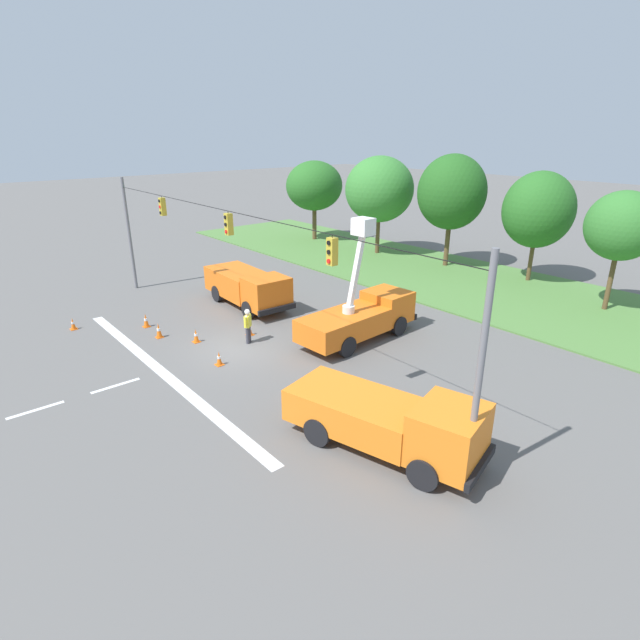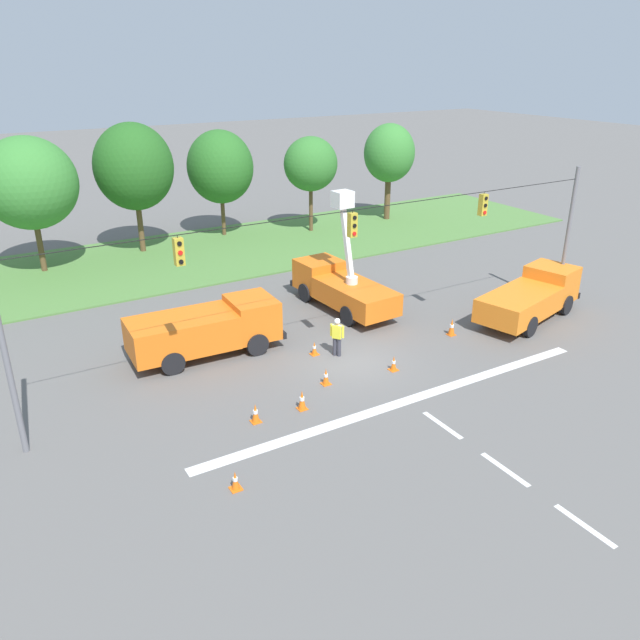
{
  "view_description": "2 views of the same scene",
  "coord_description": "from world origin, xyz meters",
  "px_view_note": "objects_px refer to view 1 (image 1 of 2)",
  "views": [
    {
      "loc": [
        19.53,
        -11.19,
        9.94
      ],
      "look_at": [
        1.86,
        3.65,
        1.13
      ],
      "focal_mm": 28.0,
      "sensor_mm": 36.0,
      "label": 1
    },
    {
      "loc": [
        -13.46,
        -19.97,
        12.19
      ],
      "look_at": [
        -1.27,
        0.54,
        2.0
      ],
      "focal_mm": 35.0,
      "sensor_mm": 36.0,
      "label": 2
    }
  ],
  "objects_px": {
    "utility_truck_support_near": "(390,420)",
    "traffic_cone_mid_left": "(146,320)",
    "tree_east": "(538,210)",
    "traffic_cone_near_bucket": "(159,330)",
    "road_worker": "(248,324)",
    "traffic_cone_lane_edge_a": "(73,324)",
    "tree_far_east": "(622,226)",
    "traffic_cone_foreground_left": "(307,383)",
    "utility_truck_support_far": "(248,286)",
    "traffic_cone_lane_edge_b": "(219,359)",
    "tree_far_west": "(314,186)",
    "traffic_cone_mid_right": "(196,336)",
    "utility_truck_bucket_lift": "(361,315)",
    "traffic_cone_foreground_right": "(250,330)",
    "tree_west": "(380,189)",
    "tree_centre": "(452,192)"
  },
  "relations": [
    {
      "from": "tree_far_west",
      "to": "traffic_cone_lane_edge_a",
      "type": "height_order",
      "value": "tree_far_west"
    },
    {
      "from": "tree_east",
      "to": "traffic_cone_mid_left",
      "type": "bearing_deg",
      "value": -110.14
    },
    {
      "from": "utility_truck_support_near",
      "to": "traffic_cone_lane_edge_a",
      "type": "height_order",
      "value": "utility_truck_support_near"
    },
    {
      "from": "traffic_cone_foreground_left",
      "to": "traffic_cone_lane_edge_b",
      "type": "bearing_deg",
      "value": -161.83
    },
    {
      "from": "tree_far_west",
      "to": "road_worker",
      "type": "relative_size",
      "value": 4.15
    },
    {
      "from": "utility_truck_support_far",
      "to": "traffic_cone_lane_edge_a",
      "type": "relative_size",
      "value": 10.38
    },
    {
      "from": "tree_far_east",
      "to": "traffic_cone_lane_edge_a",
      "type": "xyz_separation_m",
      "value": [
        -16.93,
        -24.79,
        -4.65
      ]
    },
    {
      "from": "traffic_cone_foreground_right",
      "to": "traffic_cone_lane_edge_b",
      "type": "relative_size",
      "value": 0.95
    },
    {
      "from": "tree_west",
      "to": "traffic_cone_mid_left",
      "type": "relative_size",
      "value": 10.83
    },
    {
      "from": "utility_truck_support_far",
      "to": "traffic_cone_near_bucket",
      "type": "relative_size",
      "value": 8.62
    },
    {
      "from": "utility_truck_support_far",
      "to": "road_worker",
      "type": "xyz_separation_m",
      "value": [
        4.78,
        -3.04,
        -0.24
      ]
    },
    {
      "from": "tree_centre",
      "to": "traffic_cone_foreground_left",
      "type": "height_order",
      "value": "tree_centre"
    },
    {
      "from": "utility_truck_support_near",
      "to": "road_worker",
      "type": "relative_size",
      "value": 3.98
    },
    {
      "from": "utility_truck_bucket_lift",
      "to": "traffic_cone_lane_edge_b",
      "type": "distance_m",
      "value": 7.33
    },
    {
      "from": "traffic_cone_near_bucket",
      "to": "traffic_cone_lane_edge_b",
      "type": "xyz_separation_m",
      "value": [
        4.81,
        0.76,
        -0.07
      ]
    },
    {
      "from": "tree_far_west",
      "to": "tree_east",
      "type": "relative_size",
      "value": 0.98
    },
    {
      "from": "road_worker",
      "to": "traffic_cone_foreground_right",
      "type": "distance_m",
      "value": 1.22
    },
    {
      "from": "traffic_cone_mid_left",
      "to": "traffic_cone_lane_edge_a",
      "type": "bearing_deg",
      "value": -124.54
    },
    {
      "from": "tree_far_east",
      "to": "traffic_cone_lane_edge_b",
      "type": "relative_size",
      "value": 10.51
    },
    {
      "from": "traffic_cone_lane_edge_a",
      "to": "traffic_cone_lane_edge_b",
      "type": "bearing_deg",
      "value": 23.31
    },
    {
      "from": "traffic_cone_near_bucket",
      "to": "utility_truck_bucket_lift",
      "type": "bearing_deg",
      "value": 49.4
    },
    {
      "from": "traffic_cone_mid_left",
      "to": "utility_truck_support_near",
      "type": "bearing_deg",
      "value": 6.32
    },
    {
      "from": "traffic_cone_mid_right",
      "to": "traffic_cone_lane_edge_b",
      "type": "distance_m",
      "value": 3.09
    },
    {
      "from": "traffic_cone_lane_edge_b",
      "to": "utility_truck_support_far",
      "type": "bearing_deg",
      "value": 138.32
    },
    {
      "from": "utility_truck_bucket_lift",
      "to": "traffic_cone_near_bucket",
      "type": "height_order",
      "value": "utility_truck_bucket_lift"
    },
    {
      "from": "utility_truck_support_near",
      "to": "traffic_cone_foreground_right",
      "type": "distance_m",
      "value": 11.58
    },
    {
      "from": "utility_truck_bucket_lift",
      "to": "tree_west",
      "type": "bearing_deg",
      "value": 131.26
    },
    {
      "from": "tree_far_east",
      "to": "traffic_cone_lane_edge_b",
      "type": "xyz_separation_m",
      "value": [
        -8.11,
        -20.98,
        -4.64
      ]
    },
    {
      "from": "road_worker",
      "to": "traffic_cone_lane_edge_a",
      "type": "bearing_deg",
      "value": -140.56
    },
    {
      "from": "traffic_cone_mid_left",
      "to": "traffic_cone_near_bucket",
      "type": "xyz_separation_m",
      "value": [
        1.87,
        -0.08,
        0.02
      ]
    },
    {
      "from": "utility_truck_support_far",
      "to": "traffic_cone_mid_left",
      "type": "relative_size",
      "value": 9.04
    },
    {
      "from": "traffic_cone_mid_left",
      "to": "traffic_cone_mid_right",
      "type": "relative_size",
      "value": 1.07
    },
    {
      "from": "traffic_cone_mid_right",
      "to": "traffic_cone_lane_edge_a",
      "type": "height_order",
      "value": "traffic_cone_mid_right"
    },
    {
      "from": "tree_east",
      "to": "traffic_cone_near_bucket",
      "type": "height_order",
      "value": "tree_east"
    },
    {
      "from": "utility_truck_bucket_lift",
      "to": "tree_far_east",
      "type": "bearing_deg",
      "value": 65.92
    },
    {
      "from": "traffic_cone_mid_left",
      "to": "traffic_cone_mid_right",
      "type": "distance_m",
      "value": 3.78
    },
    {
      "from": "tree_far_west",
      "to": "traffic_cone_lane_edge_b",
      "type": "xyz_separation_m",
      "value": [
        18.39,
        -20.69,
        -4.75
      ]
    },
    {
      "from": "traffic_cone_near_bucket",
      "to": "utility_truck_support_far",
      "type": "bearing_deg",
      "value": 101.64
    },
    {
      "from": "utility_truck_support_near",
      "to": "traffic_cone_mid_left",
      "type": "xyz_separation_m",
      "value": [
        -15.97,
        -1.77,
        -0.79
      ]
    },
    {
      "from": "traffic_cone_lane_edge_b",
      "to": "traffic_cone_lane_edge_a",
      "type": "bearing_deg",
      "value": -156.69
    },
    {
      "from": "tree_far_west",
      "to": "traffic_cone_mid_right",
      "type": "relative_size",
      "value": 10.57
    },
    {
      "from": "utility_truck_bucket_lift",
      "to": "road_worker",
      "type": "bearing_deg",
      "value": -124.32
    },
    {
      "from": "utility_truck_support_far",
      "to": "tree_east",
      "type": "bearing_deg",
      "value": 65.33
    },
    {
      "from": "utility_truck_bucket_lift",
      "to": "utility_truck_support_near",
      "type": "height_order",
      "value": "utility_truck_bucket_lift"
    },
    {
      "from": "tree_far_west",
      "to": "traffic_cone_mid_left",
      "type": "height_order",
      "value": "tree_far_west"
    },
    {
      "from": "tree_east",
      "to": "utility_truck_support_far",
      "type": "height_order",
      "value": "tree_east"
    },
    {
      "from": "traffic_cone_foreground_left",
      "to": "road_worker",
      "type": "bearing_deg",
      "value": 171.12
    },
    {
      "from": "road_worker",
      "to": "traffic_cone_near_bucket",
      "type": "distance_m",
      "value": 4.75
    },
    {
      "from": "utility_truck_support_near",
      "to": "traffic_cone_mid_left",
      "type": "relative_size",
      "value": 9.5
    },
    {
      "from": "tree_west",
      "to": "traffic_cone_foreground_right",
      "type": "xyz_separation_m",
      "value": [
        8.4,
        -18.17,
        -5.08
      ]
    }
  ]
}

